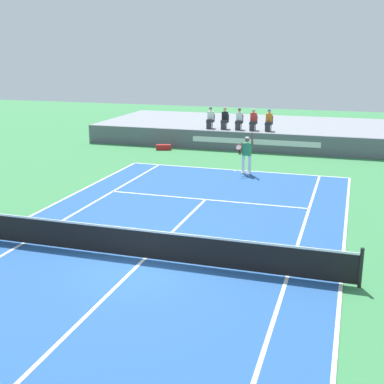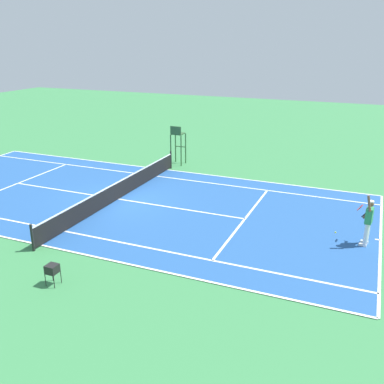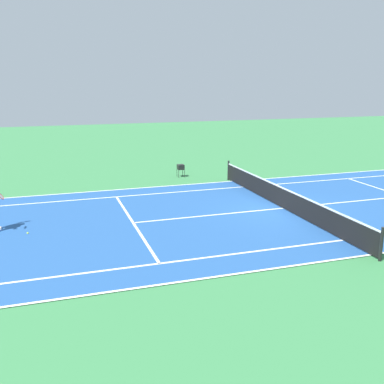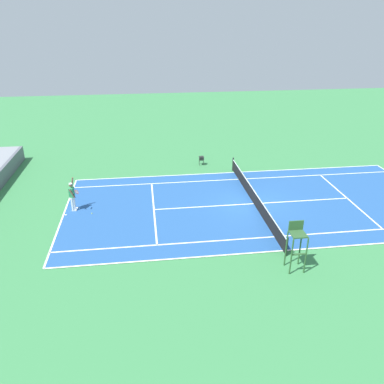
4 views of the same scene
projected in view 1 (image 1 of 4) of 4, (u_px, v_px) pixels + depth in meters
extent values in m
plane|color=#387F47|center=(145.00, 260.00, 14.97)|extent=(80.00, 80.00, 0.00)
cube|color=#235193|center=(145.00, 259.00, 14.96)|extent=(10.98, 23.78, 0.02)
cube|color=white|center=(236.00, 170.00, 25.89)|extent=(10.98, 0.10, 0.01)
cube|color=white|center=(341.00, 284.00, 13.37)|extent=(0.10, 23.78, 0.01)
cube|color=white|center=(23.00, 243.00, 16.15)|extent=(0.10, 23.78, 0.01)
cube|color=white|center=(287.00, 277.00, 13.77)|extent=(0.10, 23.78, 0.01)
cube|color=white|center=(205.00, 200.00, 20.84)|extent=(8.22, 0.10, 0.01)
cube|color=white|center=(145.00, 259.00, 14.96)|extent=(0.10, 12.80, 0.01)
cube|color=white|center=(235.00, 171.00, 25.80)|extent=(0.10, 0.20, 0.01)
cylinder|color=black|center=(361.00, 268.00, 13.11)|extent=(0.10, 0.10, 1.07)
cube|color=black|center=(144.00, 244.00, 14.84)|extent=(11.78, 0.02, 0.84)
cube|color=white|center=(144.00, 230.00, 14.72)|extent=(11.78, 0.03, 0.06)
cube|color=#565B66|center=(255.00, 142.00, 30.43)|extent=(21.71, 0.24, 1.14)
cube|color=silver|center=(255.00, 142.00, 30.30)|extent=(7.60, 0.01, 0.32)
cube|color=gray|center=(267.00, 131.00, 34.46)|extent=(21.71, 8.54, 1.14)
cube|color=#474C56|center=(210.00, 122.00, 31.91)|extent=(0.44, 0.44, 0.06)
cube|color=#474C56|center=(211.00, 117.00, 32.03)|extent=(0.44, 0.06, 0.44)
cylinder|color=#4C4C51|center=(212.00, 126.00, 31.78)|extent=(0.04, 0.04, 0.38)
cylinder|color=#4C4C51|center=(207.00, 125.00, 31.88)|extent=(0.04, 0.04, 0.38)
cube|color=#2D2D33|center=(210.00, 121.00, 31.80)|extent=(0.34, 0.44, 0.16)
cube|color=#2D2D33|center=(209.00, 125.00, 31.68)|extent=(0.30, 0.14, 0.44)
cube|color=white|center=(211.00, 115.00, 31.86)|extent=(0.36, 0.22, 0.52)
sphere|color=beige|center=(211.00, 109.00, 31.77)|extent=(0.20, 0.20, 0.20)
cylinder|color=black|center=(211.00, 108.00, 31.74)|extent=(0.19, 0.19, 0.05)
cube|color=#474C56|center=(225.00, 122.00, 31.65)|extent=(0.44, 0.44, 0.06)
cube|color=#474C56|center=(225.00, 118.00, 31.76)|extent=(0.44, 0.06, 0.44)
cylinder|color=#4C4C51|center=(227.00, 126.00, 31.52)|extent=(0.04, 0.04, 0.38)
cylinder|color=#4C4C51|center=(221.00, 126.00, 31.62)|extent=(0.04, 0.04, 0.38)
cube|color=#2D2D33|center=(224.00, 121.00, 31.53)|extent=(0.34, 0.44, 0.16)
cube|color=#2D2D33|center=(223.00, 126.00, 31.42)|extent=(0.30, 0.14, 0.44)
cube|color=black|center=(225.00, 116.00, 31.60)|extent=(0.36, 0.22, 0.52)
sphere|color=beige|center=(225.00, 110.00, 31.50)|extent=(0.20, 0.20, 0.20)
cylinder|color=red|center=(225.00, 108.00, 31.48)|extent=(0.19, 0.19, 0.05)
cube|color=#474C56|center=(239.00, 123.00, 31.39)|extent=(0.44, 0.44, 0.06)
cube|color=#474C56|center=(240.00, 118.00, 31.50)|extent=(0.44, 0.06, 0.44)
cylinder|color=#4C4C51|center=(241.00, 127.00, 31.26)|extent=(0.04, 0.04, 0.38)
cylinder|color=#4C4C51|center=(235.00, 127.00, 31.36)|extent=(0.04, 0.04, 0.38)
cube|color=#2D2D33|center=(239.00, 122.00, 31.27)|extent=(0.34, 0.44, 0.16)
cube|color=#2D2D33|center=(238.00, 127.00, 31.16)|extent=(0.30, 0.14, 0.44)
cube|color=white|center=(239.00, 117.00, 31.34)|extent=(0.36, 0.22, 0.52)
sphere|color=#A37556|center=(239.00, 110.00, 31.24)|extent=(0.20, 0.20, 0.20)
cylinder|color=black|center=(240.00, 109.00, 31.22)|extent=(0.19, 0.19, 0.05)
cube|color=#474C56|center=(253.00, 123.00, 31.13)|extent=(0.44, 0.44, 0.06)
cube|color=#474C56|center=(254.00, 119.00, 31.25)|extent=(0.44, 0.06, 0.44)
cylinder|color=#4C4C51|center=(255.00, 128.00, 31.00)|extent=(0.04, 0.04, 0.38)
cylinder|color=#4C4C51|center=(250.00, 127.00, 31.11)|extent=(0.04, 0.04, 0.38)
cube|color=#2D2D33|center=(253.00, 122.00, 31.02)|extent=(0.34, 0.44, 0.16)
cube|color=#2D2D33|center=(252.00, 127.00, 30.91)|extent=(0.30, 0.14, 0.44)
cube|color=red|center=(254.00, 117.00, 31.09)|extent=(0.36, 0.22, 0.52)
sphere|color=tan|center=(254.00, 111.00, 30.99)|extent=(0.20, 0.20, 0.20)
cylinder|color=white|center=(254.00, 109.00, 30.97)|extent=(0.19, 0.19, 0.05)
cube|color=#474C56|center=(269.00, 124.00, 30.86)|extent=(0.44, 0.44, 0.06)
cube|color=#474C56|center=(269.00, 119.00, 30.98)|extent=(0.44, 0.06, 0.44)
cylinder|color=#4C4C51|center=(271.00, 128.00, 30.73)|extent=(0.04, 0.04, 0.38)
cylinder|color=#4C4C51|center=(265.00, 128.00, 30.83)|extent=(0.04, 0.04, 0.38)
cube|color=#2D2D33|center=(268.00, 123.00, 30.75)|extent=(0.34, 0.44, 0.16)
cube|color=#2D2D33|center=(268.00, 128.00, 30.64)|extent=(0.30, 0.14, 0.44)
cube|color=orange|center=(269.00, 118.00, 30.82)|extent=(0.36, 0.22, 0.52)
sphere|color=tan|center=(269.00, 112.00, 30.72)|extent=(0.20, 0.20, 0.20)
cylinder|color=#2D4CA8|center=(269.00, 110.00, 30.69)|extent=(0.19, 0.19, 0.05)
cylinder|color=white|center=(250.00, 165.00, 25.02)|extent=(0.15, 0.15, 0.92)
cylinder|color=white|center=(243.00, 164.00, 25.15)|extent=(0.15, 0.15, 0.92)
cube|color=white|center=(249.00, 173.00, 25.07)|extent=(0.16, 0.29, 0.10)
cube|color=white|center=(243.00, 173.00, 25.20)|extent=(0.16, 0.29, 0.10)
cube|color=#2D8C51|center=(247.00, 149.00, 24.88)|extent=(0.43, 0.29, 0.60)
sphere|color=brown|center=(247.00, 140.00, 24.75)|extent=(0.22, 0.22, 0.22)
cylinder|color=white|center=(247.00, 138.00, 24.73)|extent=(0.21, 0.21, 0.06)
cylinder|color=brown|center=(252.00, 138.00, 24.60)|extent=(0.12, 0.22, 0.61)
cylinder|color=brown|center=(241.00, 149.00, 24.89)|extent=(0.13, 0.34, 0.56)
cylinder|color=black|center=(239.00, 152.00, 24.84)|extent=(0.06, 0.19, 0.25)
torus|color=red|center=(239.00, 147.00, 24.60)|extent=(0.33, 0.23, 0.26)
cylinder|color=silver|center=(239.00, 147.00, 24.60)|extent=(0.29, 0.19, 0.22)
sphere|color=#D1E533|center=(227.00, 178.00, 24.34)|extent=(0.07, 0.07, 0.07)
cube|color=red|center=(164.00, 147.00, 31.13)|extent=(0.90, 0.56, 0.32)
cylinder|color=red|center=(157.00, 147.00, 31.13)|extent=(0.15, 0.32, 0.32)
cylinder|color=red|center=(171.00, 147.00, 31.13)|extent=(0.15, 0.32, 0.32)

